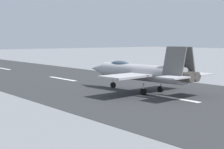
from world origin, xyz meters
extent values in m
plane|color=gray|center=(0.00, 0.00, 0.00)|extent=(400.00, 400.00, 0.00)
cube|color=#2F3032|center=(0.00, 0.00, 0.01)|extent=(240.00, 26.00, 0.02)
cube|color=white|center=(0.84, 0.00, 0.02)|extent=(8.00, 0.70, 0.00)
cube|color=white|center=(24.32, 0.00, 0.02)|extent=(8.00, 0.70, 0.00)
cube|color=white|center=(50.09, 0.00, 0.02)|extent=(8.00, 0.70, 0.00)
cylinder|color=#ADACAF|center=(5.98, -0.35, 2.40)|extent=(12.91, 3.18, 2.00)
cone|color=#ADACAF|center=(13.81, 0.39, 2.40)|extent=(3.09, 1.96, 1.70)
ellipsoid|color=#3F5160|center=(9.56, -0.01, 3.15)|extent=(3.69, 1.43, 1.10)
cylinder|color=#47423D|center=(-0.60, -0.41, 2.40)|extent=(2.29, 1.30, 1.10)
cylinder|color=#47423D|center=(-0.50, -1.51, 2.40)|extent=(2.29, 1.30, 1.10)
cube|color=#ADACAF|center=(4.63, 3.30, 2.30)|extent=(3.90, 5.82, 0.24)
cube|color=#ADACAF|center=(5.33, -4.18, 2.30)|extent=(3.90, 5.82, 0.24)
cube|color=#ADACAF|center=(-0.77, 1.43, 2.50)|extent=(2.65, 3.01, 0.16)
cube|color=#ADACAF|center=(-0.32, -3.35, 2.50)|extent=(2.65, 3.01, 0.16)
cube|color=#5A5C5A|center=(0.35, 0.03, 4.10)|extent=(2.68, 1.18, 3.14)
cube|color=#5A5C5A|center=(0.52, -1.76, 4.10)|extent=(2.68, 1.18, 3.14)
cylinder|color=silver|center=(10.87, 0.11, 0.70)|extent=(0.18, 0.18, 1.40)
cylinder|color=black|center=(10.87, 0.11, 0.38)|extent=(0.78, 0.37, 0.76)
cylinder|color=silver|center=(4.04, 1.08, 0.70)|extent=(0.18, 0.18, 1.40)
cylinder|color=black|center=(4.04, 1.08, 0.38)|extent=(0.78, 0.37, 0.76)
cylinder|color=silver|center=(4.33, -2.11, 0.70)|extent=(0.18, 0.18, 1.40)
cylinder|color=black|center=(4.33, -2.11, 0.38)|extent=(0.78, 0.37, 0.76)
cube|color=#1E2338|center=(22.21, -11.49, 0.43)|extent=(0.24, 0.36, 0.87)
cube|color=orange|center=(22.21, -11.49, 1.08)|extent=(0.52, 0.45, 0.59)
sphere|color=tan|center=(22.21, -11.49, 1.53)|extent=(0.22, 0.22, 0.22)
cylinder|color=orange|center=(21.95, -11.35, 1.04)|extent=(0.10, 0.10, 0.55)
cylinder|color=orange|center=(22.48, -11.62, 1.04)|extent=(0.10, 0.10, 0.55)
cone|color=orange|center=(11.49, -11.90, 0.28)|extent=(0.44, 0.44, 0.55)
camera|label=1|loc=(-24.53, 28.60, 6.41)|focal=55.09mm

